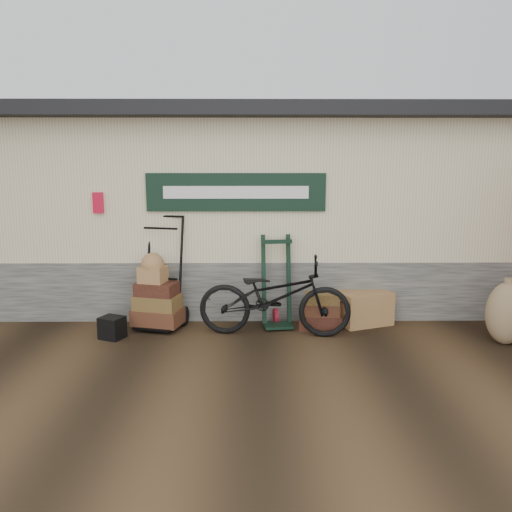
% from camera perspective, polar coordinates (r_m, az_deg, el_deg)
% --- Properties ---
extents(ground, '(80.00, 80.00, 0.00)m').
position_cam_1_polar(ground, '(6.71, 0.16, -9.98)').
color(ground, black).
rests_on(ground, ground).
extents(station_building, '(14.40, 4.10, 3.20)m').
position_cam_1_polar(station_building, '(9.07, -0.07, 5.73)').
color(station_building, '#4C4C47').
rests_on(station_building, ground).
extents(porter_trolley, '(0.96, 0.81, 1.65)m').
position_cam_1_polar(porter_trolley, '(7.38, -10.70, -1.65)').
color(porter_trolley, black).
rests_on(porter_trolley, ground).
extents(green_barrow, '(0.53, 0.47, 1.34)m').
position_cam_1_polar(green_barrow, '(7.26, 2.40, -2.93)').
color(green_barrow, black).
rests_on(green_barrow, ground).
extents(suitcase_stack, '(0.64, 0.44, 0.54)m').
position_cam_1_polar(suitcase_stack, '(7.30, 7.33, -6.19)').
color(suitcase_stack, '#341610').
rests_on(suitcase_stack, ground).
extents(wicker_hamper, '(0.88, 0.73, 0.49)m').
position_cam_1_polar(wicker_hamper, '(7.63, 12.20, -5.78)').
color(wicker_hamper, olive).
rests_on(wicker_hamper, ground).
extents(black_trunk, '(0.38, 0.36, 0.30)m').
position_cam_1_polar(black_trunk, '(7.14, -16.11, -7.87)').
color(black_trunk, black).
rests_on(black_trunk, ground).
extents(bicycle, '(0.94, 2.16, 1.22)m').
position_cam_1_polar(bicycle, '(6.88, 2.12, -4.18)').
color(bicycle, black).
rests_on(bicycle, ground).
extents(burlap_sack_left, '(0.66, 0.62, 0.83)m').
position_cam_1_polar(burlap_sack_left, '(7.36, 26.73, -5.88)').
color(burlap_sack_left, brown).
rests_on(burlap_sack_left, ground).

